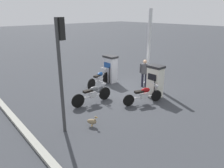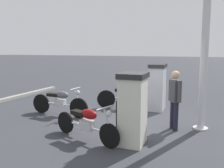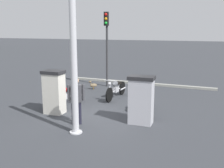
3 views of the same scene
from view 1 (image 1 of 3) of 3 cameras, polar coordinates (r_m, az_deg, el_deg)
name	(u,v)px [view 1 (image 1 of 3)]	position (r m, az deg, el deg)	size (l,w,h in m)	color
ground_plane	(125,90)	(12.02, 3.42, -1.65)	(120.00, 120.00, 0.00)	#383A3F
fuel_pump_near	(110,69)	(13.21, -0.44, 4.11)	(0.60, 0.87, 1.65)	silver
fuel_pump_far	(155,81)	(11.06, 11.43, 0.77)	(0.63, 0.78, 1.66)	silver
motorcycle_near_pump	(99,78)	(12.52, -3.41, 1.52)	(2.12, 0.79, 0.97)	black
motorcycle_far_pump	(144,94)	(10.27, 8.46, -2.79)	(1.97, 0.93, 0.92)	black
motorcycle_extra	(92,94)	(10.21, -5.27, -2.68)	(2.16, 0.56, 0.96)	black
attendant_person	(145,72)	(12.42, 8.69, 3.32)	(0.38, 0.53, 1.61)	#1E1E2D
wandering_duck	(92,121)	(8.32, -5.34, -9.88)	(0.35, 0.43, 0.46)	#847051
roadside_traffic_light	(61,58)	(7.35, -13.53, 6.81)	(0.39, 0.27, 4.04)	#38383A
canopy_support_pole	(149,49)	(12.89, 9.79, 9.22)	(0.40, 0.40, 4.36)	silver
road_edge_kerb	(19,125)	(9.09, -23.58, -10.03)	(0.66, 8.72, 0.12)	#9E9E93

